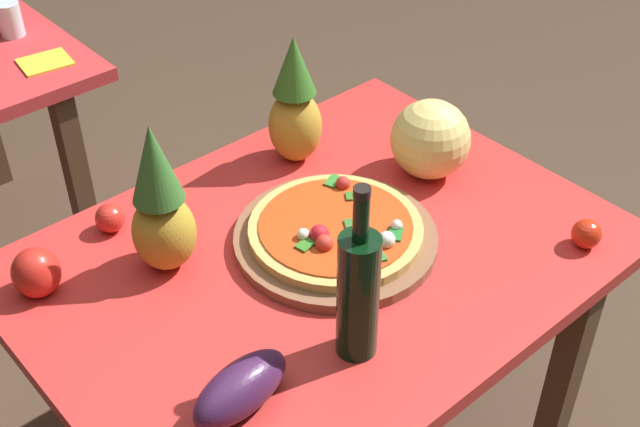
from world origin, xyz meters
The scene contains 13 objects.
display_table centered at (0.00, 0.00, 0.67)m, with size 1.21×0.91×0.76m.
pizza_board centered at (0.05, 0.00, 0.77)m, with size 0.43×0.43×0.03m, color brown.
pizza centered at (0.05, -0.01, 0.80)m, with size 0.37×0.37×0.06m.
wine_bottle centered at (-0.13, -0.25, 0.90)m, with size 0.08×0.08×0.37m.
pineapple_left centered at (-0.26, 0.18, 0.91)m, with size 0.13×0.13×0.34m.
pineapple_right centered at (0.19, 0.30, 0.90)m, with size 0.13×0.13×0.32m.
melon centered at (0.38, 0.05, 0.85)m, with size 0.19×0.19×0.19m, color #EBD875.
bell_pepper centered at (-0.49, 0.28, 0.81)m, with size 0.10×0.10×0.10m, color red.
eggplant centered at (-0.36, -0.21, 0.80)m, with size 0.20×0.09×0.09m, color #3E1D44.
tomato_at_corner centered at (0.44, -0.35, 0.79)m, with size 0.06×0.06×0.06m, color red.
tomato_beside_pepper centered at (-0.29, 0.35, 0.79)m, with size 0.06×0.06×0.06m, color red.
drinking_glass_water centered at (-0.04, 1.37, 0.81)m, with size 0.07×0.07×0.10m, color silver.
napkin_folded centered at (-0.05, 1.15, 0.76)m, with size 0.14×0.12×0.01m, color yellow.
Camera 1 is at (-0.87, -0.99, 1.91)m, focal length 46.66 mm.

